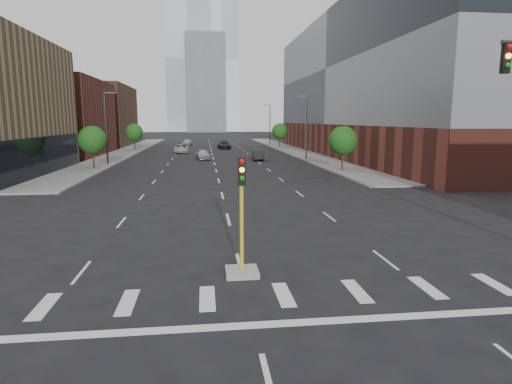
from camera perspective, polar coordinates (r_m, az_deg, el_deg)
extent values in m
cube|color=gray|center=(81.45, -16.64, 5.27)|extent=(5.00, 92.00, 0.15)
cube|color=gray|center=(81.93, 4.61, 5.66)|extent=(5.00, 92.00, 0.15)
cube|color=brown|center=(76.71, -27.22, 8.80)|extent=(20.00, 22.00, 12.00)
cube|color=brown|center=(101.54, -22.17, 9.38)|extent=(20.00, 24.00, 13.00)
cube|color=brown|center=(72.99, 18.19, 6.64)|extent=(24.00, 70.00, 5.00)
cube|color=slate|center=(73.34, 18.65, 15.25)|extent=(24.00, 70.00, 17.00)
cube|color=#B2B7BC|center=(228.09, -8.92, 16.89)|extent=(22.00, 22.00, 70.00)
cube|color=#B2B7BC|center=(268.54, -4.64, 16.93)|extent=(20.00, 20.00, 80.00)
cube|color=slate|center=(206.75, -6.73, 14.08)|extent=(18.00, 18.00, 44.00)
cube|color=#999993|center=(16.15, -1.89, -10.61)|extent=(1.20, 1.20, 0.20)
cylinder|color=gold|center=(15.64, -1.92, -4.76)|extent=(0.14, 0.14, 3.20)
cube|color=black|center=(15.08, -1.91, 2.82)|extent=(0.28, 0.18, 1.00)
sphere|color=red|center=(14.94, -1.88, 4.11)|extent=(0.18, 0.18, 0.18)
sphere|color=orange|center=(14.98, -1.87, 2.97)|extent=(0.18, 0.18, 0.18)
sphere|color=#0C7F19|center=(15.01, -1.87, 1.83)|extent=(0.18, 0.18, 0.18)
cube|color=black|center=(17.00, 30.36, 15.16)|extent=(0.28, 0.18, 1.00)
sphere|color=red|center=(16.95, 30.72, 16.34)|extent=(0.18, 0.18, 0.18)
sphere|color=orange|center=(16.91, 30.63, 15.34)|extent=(0.18, 0.18, 0.18)
sphere|color=#0C7F19|center=(16.88, 30.54, 14.33)|extent=(0.18, 0.18, 0.18)
cylinder|color=#2D2D30|center=(62.88, 6.78, 8.47)|extent=(0.20, 0.20, 9.00)
cube|color=#2D2D30|center=(62.77, 6.14, 12.59)|extent=(1.40, 0.22, 0.15)
cylinder|color=#2D2D30|center=(97.24, 1.87, 8.91)|extent=(0.20, 0.20, 9.00)
cube|color=#2D2D30|center=(97.17, 1.41, 11.57)|extent=(1.40, 0.22, 0.15)
cylinder|color=#2D2D30|center=(57.42, -19.36, 7.90)|extent=(0.20, 0.20, 9.00)
cube|color=#2D2D30|center=(57.34, -18.82, 12.43)|extent=(1.40, 0.22, 0.15)
cylinder|color=#382619|center=(52.86, -20.83, 3.93)|extent=(0.20, 0.20, 1.75)
sphere|color=#1E4612|center=(52.70, -20.98, 6.50)|extent=(3.20, 3.20, 3.20)
cylinder|color=#382619|center=(82.22, -15.87, 6.00)|extent=(0.20, 0.20, 1.75)
sphere|color=#1E4612|center=(82.12, -15.95, 7.66)|extent=(3.20, 3.20, 3.20)
cylinder|color=#382619|center=(48.79, 11.43, 3.95)|extent=(0.20, 0.20, 1.75)
sphere|color=#1E4612|center=(48.63, 11.52, 6.73)|extent=(3.20, 3.20, 3.20)
cylinder|color=#382619|center=(87.57, 3.19, 6.55)|extent=(0.20, 0.20, 1.75)
sphere|color=#1E4612|center=(87.48, 3.20, 8.10)|extent=(3.20, 3.20, 3.20)
imported|color=silver|center=(62.18, -7.10, 4.98)|extent=(2.35, 4.55, 1.48)
imported|color=black|center=(60.86, 0.24, 4.93)|extent=(1.74, 4.39, 1.42)
imported|color=#B2B2B2|center=(75.12, -9.94, 5.69)|extent=(2.64, 5.36, 1.46)
imported|color=black|center=(85.17, -4.28, 6.27)|extent=(2.72, 5.44, 1.52)
imported|color=#B7B6BB|center=(96.46, -9.16, 6.56)|extent=(2.23, 4.58, 1.50)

